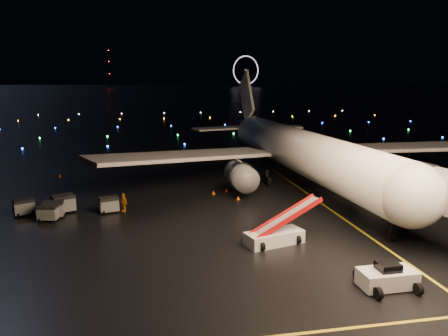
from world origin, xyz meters
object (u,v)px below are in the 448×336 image
(belt_loader, at_px, (275,224))
(crew_c, at_px, (123,202))
(baggage_cart_1, at_px, (53,209))
(baggage_cart_4, at_px, (24,207))
(pushback_tug, at_px, (387,275))
(baggage_cart_2, at_px, (63,204))
(baggage_cart_3, at_px, (48,213))
(baggage_cart_0, at_px, (109,205))
(airliner, at_px, (291,125))

(belt_loader, bearing_deg, crew_c, 121.91)
(baggage_cart_1, bearing_deg, baggage_cart_4, 155.53)
(crew_c, relative_size, baggage_cart_4, 0.99)
(pushback_tug, distance_m, baggage_cart_2, 32.80)
(pushback_tug, bearing_deg, baggage_cart_3, 141.98)
(crew_c, xyz_separation_m, baggage_cart_0, (-1.51, -0.10, -0.16))
(belt_loader, height_order, baggage_cart_1, belt_loader)
(airliner, height_order, belt_loader, airliner)
(belt_loader, bearing_deg, airliner, 52.38)
(crew_c, bearing_deg, airliner, 78.61)
(baggage_cart_1, bearing_deg, airliner, 20.23)
(airliner, xyz_separation_m, baggage_cart_4, (-32.30, -9.96, -6.90))
(airliner, xyz_separation_m, baggage_cart_2, (-28.41, -9.75, -6.80))
(baggage_cart_1, xyz_separation_m, baggage_cart_4, (-3.17, 1.37, -0.01))
(pushback_tug, relative_size, baggage_cart_3, 2.04)
(baggage_cart_1, xyz_separation_m, baggage_cart_2, (0.73, 1.58, 0.09))
(airliner, xyz_separation_m, baggage_cart_3, (-29.44, -12.34, -6.95))
(airliner, relative_size, pushback_tug, 14.46)
(baggage_cart_1, bearing_deg, baggage_cart_2, 64.23)
(belt_loader, bearing_deg, baggage_cart_3, 137.93)
(baggage_cart_2, distance_m, baggage_cart_3, 2.79)
(crew_c, distance_m, baggage_cart_2, 6.29)
(baggage_cart_0, height_order, baggage_cart_2, baggage_cart_2)
(baggage_cart_2, bearing_deg, baggage_cart_1, -138.59)
(airliner, bearing_deg, baggage_cart_2, -163.86)
(baggage_cart_2, bearing_deg, pushback_tug, -65.55)
(baggage_cart_4, bearing_deg, baggage_cart_3, -63.84)
(airliner, bearing_deg, crew_c, -157.48)
(crew_c, bearing_deg, belt_loader, 10.79)
(baggage_cart_2, relative_size, baggage_cart_4, 1.12)
(crew_c, distance_m, baggage_cart_3, 7.51)
(airliner, xyz_separation_m, baggage_cart_0, (-23.67, -10.59, -6.92))
(belt_loader, relative_size, baggage_cart_2, 3.32)
(baggage_cart_3, distance_m, baggage_cart_4, 3.73)
(baggage_cart_0, distance_m, baggage_cart_3, 6.02)
(crew_c, bearing_deg, baggage_cart_4, -129.74)
(belt_loader, height_order, baggage_cart_0, belt_loader)
(baggage_cart_1, distance_m, baggage_cart_2, 1.74)
(pushback_tug, distance_m, baggage_cart_1, 32.34)
(baggage_cart_3, xyz_separation_m, baggage_cart_4, (-2.87, 2.38, 0.05))
(belt_loader, relative_size, baggage_cart_1, 3.67)
(airliner, relative_size, baggage_cart_2, 24.59)
(pushback_tug, distance_m, baggage_cart_4, 35.68)
(crew_c, height_order, baggage_cart_2, crew_c)
(baggage_cart_1, xyz_separation_m, baggage_cart_3, (-0.30, -1.01, -0.07))
(airliner, relative_size, baggage_cart_1, 27.19)
(baggage_cart_4, bearing_deg, crew_c, -27.13)
(pushback_tug, bearing_deg, baggage_cart_4, 141.70)
(baggage_cart_3, bearing_deg, baggage_cart_1, 83.30)
(pushback_tug, bearing_deg, belt_loader, 118.56)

